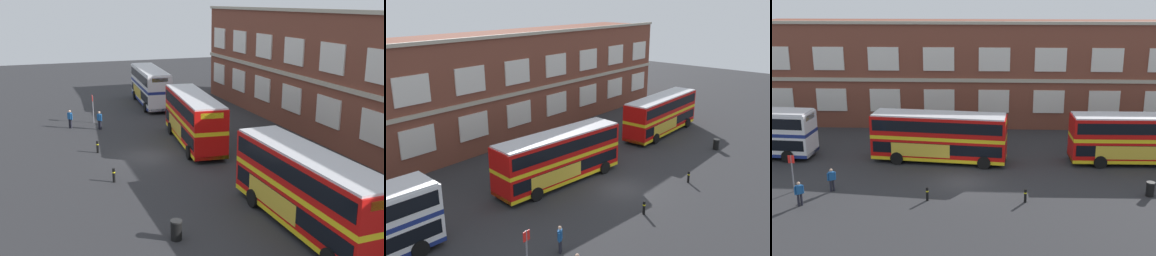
% 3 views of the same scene
% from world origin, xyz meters
% --- Properties ---
extents(ground_plane, '(120.00, 120.00, 0.00)m').
position_xyz_m(ground_plane, '(0.00, 2.00, 0.00)').
color(ground_plane, '#2B2B2D').
extents(brick_terminal_building, '(49.28, 8.19, 10.78)m').
position_xyz_m(brick_terminal_building, '(2.44, 17.98, 5.24)').
color(brick_terminal_building, brown).
rests_on(brick_terminal_building, ground).
extents(double_decker_middle, '(11.22, 3.80, 4.07)m').
position_xyz_m(double_decker_middle, '(-2.18, 4.33, 2.15)').
color(double_decker_middle, red).
rests_on(double_decker_middle, ground).
extents(double_decker_far, '(11.03, 2.97, 4.07)m').
position_xyz_m(double_decker_far, '(14.08, 4.49, 2.15)').
color(double_decker_far, red).
rests_on(double_decker_far, ground).
extents(second_passenger, '(0.58, 0.44, 1.70)m').
position_xyz_m(second_passenger, '(-9.26, -2.18, 0.93)').
color(second_passenger, black).
rests_on(second_passenger, ground).
extents(bus_stand_flag, '(0.44, 0.10, 2.70)m').
position_xyz_m(bus_stand_flag, '(-11.97, -2.34, 1.64)').
color(bus_stand_flag, slate).
rests_on(bus_stand_flag, ground).
extents(station_litter_bin, '(0.60, 0.60, 1.03)m').
position_xyz_m(station_litter_bin, '(13.03, -2.14, 0.52)').
color(station_litter_bin, black).
rests_on(station_litter_bin, ground).
extents(safety_bollard_west, '(0.19, 0.19, 0.95)m').
position_xyz_m(safety_bollard_west, '(-2.33, -3.51, 0.49)').
color(safety_bollard_west, black).
rests_on(safety_bollard_west, ground).
extents(safety_bollard_east, '(0.19, 0.19, 0.95)m').
position_xyz_m(safety_bollard_east, '(4.30, -3.53, 0.49)').
color(safety_bollard_east, black).
rests_on(safety_bollard_east, ground).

